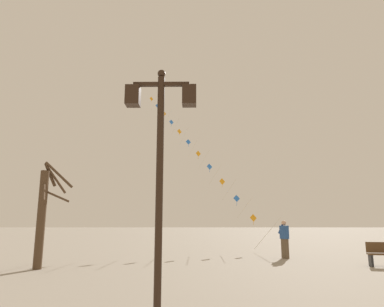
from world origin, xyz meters
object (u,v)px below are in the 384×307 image
at_px(bare_tree, 43,213).
at_px(kite_flyer, 284,238).
at_px(twin_lantern_lamp_post, 160,139).
at_px(kite_train, 193,147).

bearing_deg(bare_tree, kite_flyer, 20.88).
height_order(kite_flyer, bare_tree, bare_tree).
bearing_deg(twin_lantern_lamp_post, bare_tree, 128.70).
bearing_deg(kite_flyer, bare_tree, 84.49).
relative_size(kite_train, kite_flyer, 8.44).
distance_m(twin_lantern_lamp_post, kite_flyer, 11.20).
height_order(kite_train, bare_tree, kite_train).
xyz_separation_m(kite_train, bare_tree, (-5.39, -12.55, -5.18)).
relative_size(twin_lantern_lamp_post, kite_flyer, 2.75).
xyz_separation_m(kite_train, kite_flyer, (4.32, -8.84, -6.25)).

